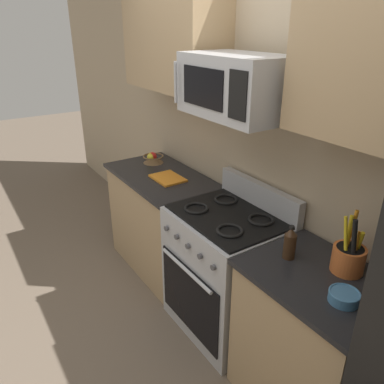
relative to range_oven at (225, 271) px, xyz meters
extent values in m
plane|color=#6B5B4C|center=(0.00, -0.63, -0.47)|extent=(16.00, 16.00, 0.00)
cube|color=tan|center=(0.00, 0.37, 0.83)|extent=(8.00, 0.10, 2.60)
cube|color=tan|center=(-0.92, 0.00, -0.03)|extent=(1.02, 0.57, 0.88)
cube|color=black|center=(-0.92, 0.00, 0.42)|extent=(1.06, 0.61, 0.03)
cube|color=#B2B5BA|center=(0.00, 0.00, -0.02)|extent=(0.76, 0.61, 0.91)
cube|color=black|center=(0.00, -0.31, -0.11)|extent=(0.67, 0.01, 0.51)
cylinder|color=#B2B5BA|center=(0.00, -0.34, 0.15)|extent=(0.57, 0.02, 0.02)
cube|color=black|center=(0.00, 0.00, 0.44)|extent=(0.73, 0.55, 0.02)
cube|color=#B2B5BA|center=(0.00, 0.27, 0.53)|extent=(0.76, 0.06, 0.18)
torus|color=black|center=(-0.18, -0.13, 0.46)|extent=(0.17, 0.17, 0.02)
torus|color=black|center=(0.18, -0.13, 0.46)|extent=(0.17, 0.17, 0.02)
torus|color=black|center=(-0.18, 0.13, 0.46)|extent=(0.17, 0.17, 0.02)
torus|color=black|center=(0.18, 0.13, 0.46)|extent=(0.17, 0.17, 0.02)
cylinder|color=#4C4C51|center=(-0.27, -0.32, 0.32)|extent=(0.04, 0.02, 0.04)
cylinder|color=#4C4C51|center=(-0.14, -0.32, 0.32)|extent=(0.04, 0.02, 0.04)
cylinder|color=#4C4C51|center=(0.00, -0.32, 0.32)|extent=(0.04, 0.02, 0.04)
cylinder|color=#4C4C51|center=(0.14, -0.32, 0.32)|extent=(0.04, 0.02, 0.04)
cylinder|color=#4C4C51|center=(0.27, -0.32, 0.32)|extent=(0.04, 0.02, 0.04)
cube|color=tan|center=(0.77, 0.00, -0.03)|extent=(0.73, 0.57, 0.88)
cube|color=black|center=(0.77, 0.00, 0.42)|extent=(0.77, 0.61, 0.03)
cube|color=#B2B5BA|center=(0.00, 0.03, 1.29)|extent=(0.69, 0.40, 0.35)
cube|color=black|center=(-0.06, -0.17, 1.29)|extent=(0.38, 0.01, 0.22)
cube|color=black|center=(0.25, -0.17, 1.29)|extent=(0.14, 0.01, 0.25)
cylinder|color=#B2B5BA|center=(-0.31, -0.20, 1.29)|extent=(0.02, 0.02, 0.25)
cube|color=tan|center=(-0.93, 0.15, 1.48)|extent=(1.05, 0.34, 0.69)
cube|color=tan|center=(0.78, 0.15, 1.48)|extent=(0.76, 0.34, 0.69)
cylinder|color=#D1662D|center=(0.81, 0.14, 0.51)|extent=(0.17, 0.17, 0.14)
cylinder|color=black|center=(0.81, 0.14, 0.52)|extent=(0.14, 0.14, 0.12)
cylinder|color=yellow|center=(0.83, 0.17, 0.58)|extent=(0.07, 0.06, 0.22)
cylinder|color=orange|center=(0.84, 0.15, 0.58)|extent=(0.02, 0.04, 0.22)
cylinder|color=orange|center=(0.78, 0.17, 0.62)|extent=(0.04, 0.04, 0.31)
cylinder|color=yellow|center=(0.80, 0.11, 0.61)|extent=(0.08, 0.03, 0.29)
cylinder|color=black|center=(0.84, 0.11, 0.61)|extent=(0.04, 0.05, 0.30)
cylinder|color=yellow|center=(0.79, 0.13, 0.61)|extent=(0.04, 0.06, 0.28)
cone|color=brown|center=(-1.22, 0.09, 0.47)|extent=(0.19, 0.19, 0.06)
torus|color=brown|center=(-1.22, 0.09, 0.50)|extent=(0.19, 0.19, 0.01)
sphere|color=red|center=(-1.23, 0.09, 0.49)|extent=(0.08, 0.08, 0.08)
sphere|color=orange|center=(-1.26, 0.10, 0.49)|extent=(0.07, 0.07, 0.07)
sphere|color=yellow|center=(-1.23, 0.07, 0.49)|extent=(0.07, 0.07, 0.07)
cube|color=orange|center=(-0.80, 0.00, 0.44)|extent=(0.29, 0.22, 0.02)
cylinder|color=#382314|center=(0.56, -0.02, 0.51)|extent=(0.07, 0.07, 0.14)
cone|color=#382314|center=(0.56, -0.02, 0.60)|extent=(0.06, 0.06, 0.04)
cylinder|color=black|center=(0.56, -0.02, 0.63)|extent=(0.03, 0.03, 0.01)
cylinder|color=teal|center=(0.95, -0.07, 0.46)|extent=(0.14, 0.14, 0.05)
torus|color=teal|center=(0.95, -0.07, 0.49)|extent=(0.14, 0.14, 0.01)
camera|label=1|loc=(1.74, -1.43, 1.62)|focal=35.53mm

